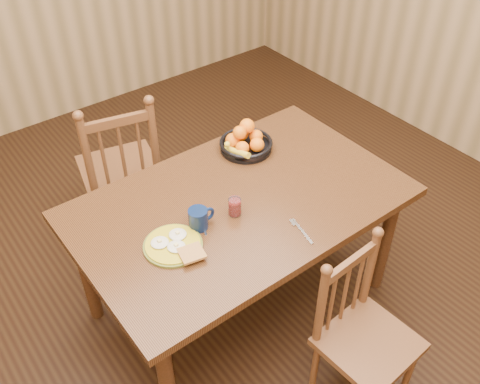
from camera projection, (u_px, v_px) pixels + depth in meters
room at (240, 90)px, 2.21m from camera, size 4.52×5.02×2.72m
dining_table at (240, 213)px, 2.65m from camera, size 1.60×1.00×0.75m
chair_far at (121, 170)px, 3.20m from camera, size 0.54×0.53×1.00m
chair_near at (363, 336)px, 2.39m from camera, size 0.41×0.40×0.87m
breakfast_plate at (174, 245)px, 2.34m from camera, size 0.26×0.30×0.04m
fork at (301, 230)px, 2.43m from camera, size 0.05×0.18×0.00m
spoon at (197, 221)px, 2.47m from camera, size 0.07×0.15×0.01m
coffee_mug at (199, 218)px, 2.42m from camera, size 0.13×0.09×0.10m
juice_glass at (235, 207)px, 2.49m from camera, size 0.06×0.06×0.09m
fruit_bowl at (245, 142)px, 2.88m from camera, size 0.29×0.29×0.17m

